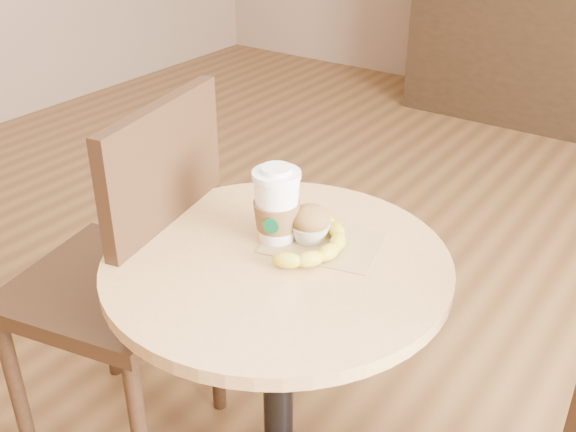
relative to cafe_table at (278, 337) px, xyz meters
The scene contains 6 objects.
cafe_table is the anchor object (origin of this frame).
chair_left 0.43m from the cafe_table, behind, with size 0.53×0.53×1.02m.
kraft_bag 0.24m from the cafe_table, 65.29° to the left, with size 0.24×0.18×0.00m, color #A58750.
coffee_cup 0.30m from the cafe_table, 125.65° to the left, with size 0.10×0.11×0.17m.
muffin 0.27m from the cafe_table, 79.30° to the left, with size 0.09×0.09×0.08m.
banana 0.24m from the cafe_table, 50.36° to the left, with size 0.14×0.24×0.03m, color gold, non-canonical shape.
Camera 1 is at (0.71, -1.02, 1.49)m, focal length 42.00 mm.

